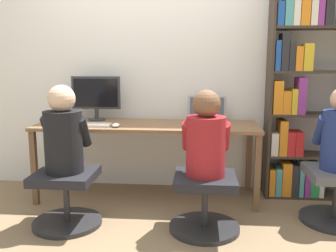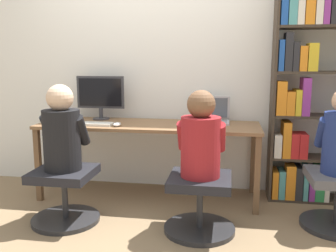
# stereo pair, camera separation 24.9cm
# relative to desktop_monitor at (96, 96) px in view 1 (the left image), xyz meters

# --- Properties ---
(ground_plane) EXTENTS (14.00, 14.00, 0.00)m
(ground_plane) POSITION_rel_desktop_monitor_xyz_m (0.53, -0.49, -0.95)
(ground_plane) COLOR #846B4C
(wall_back) EXTENTS (10.00, 0.05, 2.60)m
(wall_back) POSITION_rel_desktop_monitor_xyz_m (0.53, 0.20, 0.35)
(wall_back) COLOR silver
(wall_back) RESTS_ON ground_plane
(desk) EXTENTS (2.07, 0.63, 0.72)m
(desk) POSITION_rel_desktop_monitor_xyz_m (0.53, -0.18, -0.31)
(desk) COLOR brown
(desk) RESTS_ON ground_plane
(desktop_monitor) EXTENTS (0.49, 0.17, 0.43)m
(desktop_monitor) POSITION_rel_desktop_monitor_xyz_m (0.00, 0.00, 0.00)
(desktop_monitor) COLOR #333338
(desktop_monitor) RESTS_ON desk
(laptop) EXTENTS (0.38, 0.28, 0.25)m
(laptop) POSITION_rel_desktop_monitor_xyz_m (1.09, -0.01, -0.19)
(laptop) COLOR #B7B7BC
(laptop) RESTS_ON desk
(keyboard) EXTENTS (0.43, 0.14, 0.03)m
(keyboard) POSITION_rel_desktop_monitor_xyz_m (0.01, -0.34, -0.23)
(keyboard) COLOR silver
(keyboard) RESTS_ON desk
(computer_mouse_by_keyboard) EXTENTS (0.07, 0.11, 0.04)m
(computer_mouse_by_keyboard) POSITION_rel_desktop_monitor_xyz_m (0.28, -0.36, -0.22)
(computer_mouse_by_keyboard) COLOR silver
(computer_mouse_by_keyboard) RESTS_ON desk
(office_chair_left) EXTENTS (0.55, 0.55, 0.44)m
(office_chair_left) POSITION_rel_desktop_monitor_xyz_m (-0.03, -0.85, -0.71)
(office_chair_left) COLOR #262628
(office_chair_left) RESTS_ON ground_plane
(office_chair_right) EXTENTS (0.55, 0.55, 0.44)m
(office_chair_right) POSITION_rel_desktop_monitor_xyz_m (1.07, -0.86, -0.71)
(office_chair_right) COLOR #262628
(office_chair_right) RESTS_ON ground_plane
(person_at_monitor) EXTENTS (0.36, 0.32, 0.68)m
(person_at_monitor) POSITION_rel_desktop_monitor_xyz_m (-0.03, -0.85, -0.21)
(person_at_monitor) COLOR black
(person_at_monitor) RESTS_ON office_chair_left
(person_at_laptop) EXTENTS (0.36, 0.31, 0.65)m
(person_at_laptop) POSITION_rel_desktop_monitor_xyz_m (1.07, -0.85, -0.23)
(person_at_laptop) COLOR maroon
(person_at_laptop) RESTS_ON office_chair_right
(bookshelf) EXTENTS (0.81, 0.28, 2.00)m
(bookshelf) POSITION_rel_desktop_monitor_xyz_m (1.96, -0.04, 0.00)
(bookshelf) COLOR #382D23
(bookshelf) RESTS_ON ground_plane
(office_chair_side) EXTENTS (0.55, 0.55, 0.44)m
(office_chair_side) POSITION_rel_desktop_monitor_xyz_m (2.13, -0.61, -0.71)
(office_chair_side) COLOR #262628
(office_chair_side) RESTS_ON ground_plane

